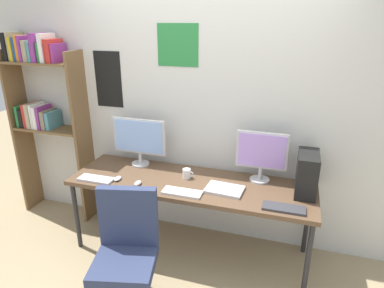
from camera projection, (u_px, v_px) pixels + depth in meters
wall_back at (203, 111)px, 3.23m from camera, size 4.63×0.11×2.60m
desk at (190, 187)px, 3.07m from camera, size 2.23×0.68×0.74m
bookshelf at (43, 101)px, 3.54m from camera, size 0.83×0.28×2.01m
office_chair at (127, 266)px, 2.50m from camera, size 0.53×0.54×0.99m
monitor_left at (139, 139)px, 3.32m from camera, size 0.55×0.18×0.48m
monitor_right at (262, 154)px, 2.99m from camera, size 0.45×0.18×0.47m
pc_tower at (307, 174)px, 2.80m from camera, size 0.17×0.34×0.36m
keyboard_left at (96, 179)px, 3.08m from camera, size 0.33×0.13×0.02m
keyboard_center at (182, 192)px, 2.85m from camera, size 0.34×0.13×0.02m
keyboard_right at (284, 208)px, 2.61m from camera, size 0.33×0.13×0.02m
mouse_left_side at (118, 179)px, 3.08m from camera, size 0.06×0.10×0.03m
mouse_right_side at (138, 183)px, 3.00m from camera, size 0.06×0.10×0.03m
laptop_closed at (224, 189)px, 2.89m from camera, size 0.34×0.24×0.02m
coffee_mug at (187, 174)px, 3.11m from camera, size 0.11×0.08×0.09m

